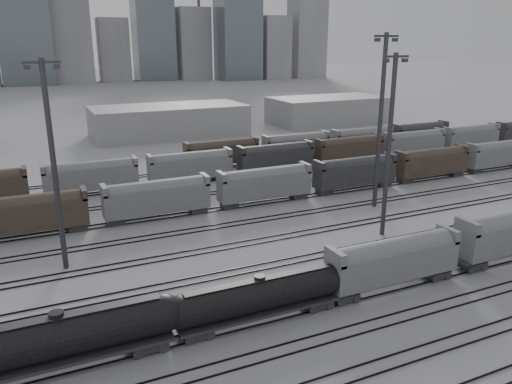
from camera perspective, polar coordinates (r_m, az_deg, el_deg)
name	(u,v)px	position (r m, az deg, el deg)	size (l,w,h in m)	color
ground	(335,308)	(49.36, 8.97, -12.98)	(900.00, 900.00, 0.00)	#A7A6AB
tracks	(257,243)	(63.02, 0.16, -5.82)	(220.00, 71.50, 0.16)	black
tank_car_a	(59,338)	(42.19, -21.58, -15.29)	(19.37, 3.23, 4.79)	black
tank_car_b	(260,296)	(45.64, 0.43, -11.81)	(17.44, 2.91, 4.31)	black
hopper_car_a	(393,259)	(52.78, 15.44, -7.36)	(14.85, 2.95, 5.31)	black
light_mast_b	(54,163)	(56.69, -22.13, 3.11)	(3.66, 0.58, 22.85)	#363638
light_mast_c	(389,143)	(64.59, 14.97, 5.47)	(3.70, 0.59, 23.10)	#363638
light_mast_d	(381,118)	(75.93, 14.04, 8.18)	(4.09, 0.65, 25.57)	#363638
bg_string_near	(265,186)	(77.73, 1.00, 0.74)	(151.00, 3.00, 5.60)	slate
bg_string_mid	(275,158)	(95.91, 2.24, 3.85)	(151.00, 3.00, 5.60)	black
bg_string_far	(330,143)	(111.30, 8.45, 5.51)	(66.00, 3.00, 5.60)	#47382D
warehouse_mid	(169,121)	(136.25, -9.91, 8.02)	(40.00, 18.00, 8.00)	#99999B
warehouse_right	(328,110)	(156.57, 8.25, 9.23)	(35.00, 18.00, 8.00)	#99999B
skyline	(81,22)	(317.36, -19.32, 17.86)	(316.00, 22.40, 95.00)	#98989A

